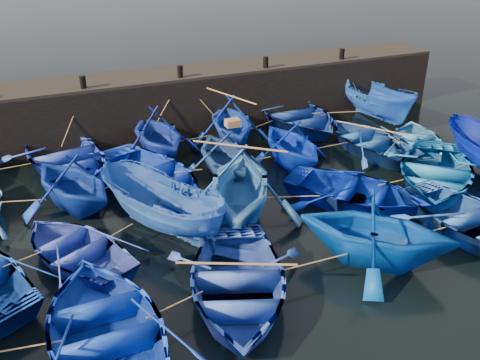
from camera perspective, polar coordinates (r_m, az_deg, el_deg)
name	(u,v)px	position (r m, az deg, el deg)	size (l,w,h in m)	color
ground	(282,245)	(16.02, 4.55, -6.96)	(120.00, 120.00, 0.00)	black
quay_wall	(176,102)	(24.35, -6.86, 8.25)	(26.00, 2.50, 2.50)	black
quay_top	(174,73)	(23.97, -7.03, 11.22)	(26.00, 2.50, 0.12)	black
bollard_1	(83,82)	(22.28, -16.41, 9.99)	(0.24, 0.24, 0.50)	black
bollard_2	(180,71)	(23.06, -6.41, 11.43)	(0.24, 0.24, 0.50)	black
bollard_3	(266,62)	(24.47, 2.77, 12.45)	(0.24, 0.24, 0.50)	black
bollard_4	(342,54)	(26.42, 10.82, 13.08)	(0.24, 0.24, 0.50)	black
boat_1	(65,157)	(21.23, -18.17, 2.35)	(4.07, 5.70, 1.18)	#1D38C4
boat_2	(157,133)	(21.45, -8.83, 4.99)	(3.45, 4.00, 2.10)	navy
boat_3	(231,121)	(22.47, -0.97, 6.32)	(3.45, 4.00, 2.11)	#1138CA
boat_4	(295,115)	(24.63, 5.88, 6.91)	(4.13, 5.77, 1.20)	navy
boat_5	(377,101)	(26.16, 14.43, 8.13)	(1.79, 4.75, 1.84)	blue
boat_7	(73,181)	(18.18, -17.43, -0.11)	(3.40, 3.94, 2.08)	navy
boat_8	(149,176)	(18.98, -9.65, 0.41)	(4.02, 5.61, 1.16)	#0B2FD5
boat_9	(225,154)	(19.42, -1.59, 2.83)	(3.32, 3.85, 2.03)	navy
boat_10	(292,142)	(20.54, 5.57, 4.01)	(3.25, 3.77, 1.98)	#0527C7
boat_11	(370,140)	(22.67, 13.72, 4.20)	(3.37, 4.71, 0.98)	navy
boat_12	(417,142)	(23.10, 18.37, 3.90)	(3.11, 4.34, 0.90)	#2568A9
boat_14	(76,248)	(15.75, -17.06, -6.96)	(2.99, 4.18, 0.87)	#2337A7
boat_15	(161,207)	(16.24, -8.43, -2.89)	(1.79, 4.74, 1.83)	#1A489C
boat_16	(240,184)	(16.74, -0.05, -0.38)	(4.06, 4.71, 2.48)	blue
boat_17	(356,192)	(18.26, 12.23, -1.21)	(3.47, 4.85, 1.01)	#001A9D
boat_18	(435,172)	(20.25, 20.08, 0.78)	(3.91, 5.46, 1.13)	#095397
boat_21	(106,329)	(12.67, -14.06, -15.11)	(3.89, 5.43, 1.13)	#072799
boat_22	(237,283)	(13.62, -0.37, -10.89)	(3.74, 5.23, 1.08)	#1D3C9D
boat_23	(377,229)	(15.08, 14.38, -5.09)	(3.68, 4.27, 2.25)	#0039A1
boat_24	(473,221)	(17.63, 23.61, -4.02)	(3.55, 4.96, 1.03)	#18459D
wooden_crate	(233,123)	(19.09, -0.79, 6.11)	(0.51, 0.37, 0.25)	olive
mooring_ropes	(222,155)	(19.63, -1.92, 2.64)	(18.31, 11.98, 2.10)	tan
loose_oars	(276,147)	(18.29, 3.83, 3.55)	(11.04, 11.63, 1.56)	#99724C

